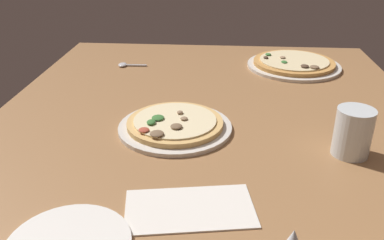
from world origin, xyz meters
The scene contains 6 objects.
dining_table centered at (0.00, 0.00, 2.00)cm, with size 150.00×110.00×4.00cm, color #996B42.
pizza_main centered at (-1.69, -8.11, 5.19)cm, with size 26.55×26.55×3.37cm.
pizza_side centered at (-50.13, 26.29, 5.18)cm, with size 30.69×30.69×3.31cm.
water_glass centered at (6.73, 29.63, 8.42)cm, with size 7.67×7.67×10.21cm.
paper_menu centered at (27.65, -2.27, 4.15)cm, with size 12.01×21.81×0.30cm, color white.
spoon centered at (-47.04, -29.90, 4.46)cm, with size 4.06×9.65×1.00cm.
Camera 1 is at (83.80, 2.36, 48.06)cm, focal length 38.58 mm.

